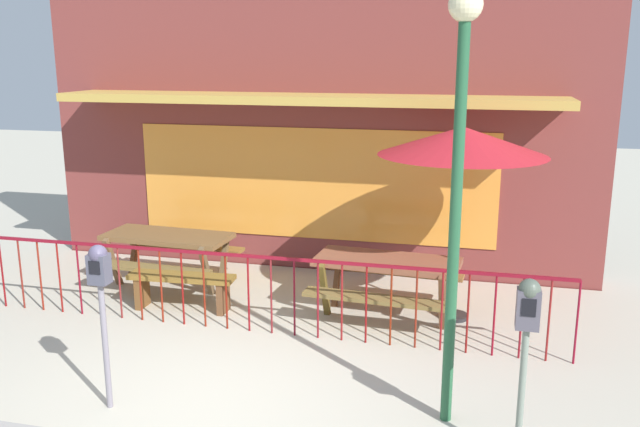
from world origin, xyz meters
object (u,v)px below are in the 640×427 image
object	(u,v)px
picnic_table_left	(168,245)
patio_umbrella	(463,142)
picnic_table_right	(387,271)
street_lamp	(459,150)
patio_bench	(182,284)
parking_meter_near	(100,284)
parking_meter_far	(527,323)

from	to	relation	value
picnic_table_left	patio_umbrella	size ratio (longest dim) A/B	0.77
picnic_table_right	street_lamp	bearing A→B (deg)	-69.03
picnic_table_right	street_lamp	distance (m)	3.11
picnic_table_left	patio_umbrella	xyz separation A→B (m)	(4.06, -0.26, 1.64)
picnic_table_left	patio_umbrella	distance (m)	4.39
patio_umbrella	patio_bench	distance (m)	4.00
picnic_table_right	patio_bench	bearing A→B (deg)	-171.67
parking_meter_near	street_lamp	bearing A→B (deg)	9.76
street_lamp	patio_bench	bearing A→B (deg)	151.37
picnic_table_left	parking_meter_near	bearing A→B (deg)	-73.35
picnic_table_right	parking_meter_near	bearing A→B (deg)	-128.21
picnic_table_right	patio_bench	xyz separation A→B (m)	(-2.64, -0.39, -0.26)
patio_bench	street_lamp	size ratio (longest dim) A/B	0.37
patio_umbrella	street_lamp	bearing A→B (deg)	-89.12
patio_umbrella	street_lamp	size ratio (longest dim) A/B	0.64
picnic_table_right	street_lamp	world-z (taller)	street_lamp
picnic_table_left	parking_meter_near	distance (m)	3.47
picnic_table_right	parking_meter_far	distance (m)	3.27
picnic_table_left	parking_meter_near	xyz separation A→B (m)	(0.98, -3.27, 0.63)
picnic_table_left	parking_meter_far	bearing A→B (deg)	-34.78
patio_bench	parking_meter_near	bearing A→B (deg)	-80.84
parking_meter_near	picnic_table_left	bearing A→B (deg)	106.65
picnic_table_right	patio_umbrella	distance (m)	1.85
patio_bench	parking_meter_near	xyz separation A→B (m)	(0.40, -2.46, 0.89)
parking_meter_near	patio_umbrella	bearing A→B (deg)	44.33
patio_bench	parking_meter_near	size ratio (longest dim) A/B	0.88
picnic_table_left	picnic_table_right	distance (m)	3.25
patio_umbrella	patio_bench	bearing A→B (deg)	-170.94
picnic_table_right	parking_meter_far	world-z (taller)	parking_meter_far
patio_umbrella	parking_meter_far	size ratio (longest dim) A/B	1.53
patio_umbrella	parking_meter_far	xyz separation A→B (m)	(0.65, -3.01, -1.02)
patio_bench	street_lamp	world-z (taller)	street_lamp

